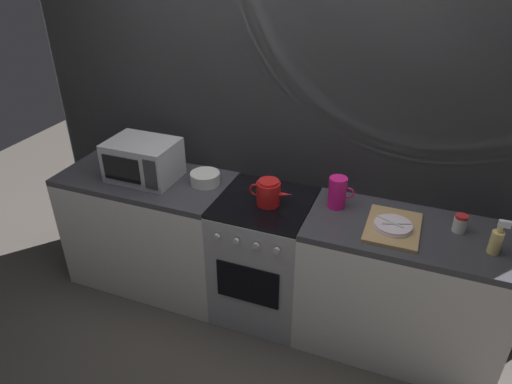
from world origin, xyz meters
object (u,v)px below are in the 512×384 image
at_px(spice_jar, 460,223).
at_px(microwave, 143,160).
at_px(spray_bottle, 497,240).
at_px(kettle, 269,193).
at_px(stove_unit, 264,257).
at_px(pitcher, 338,192).
at_px(mixing_bowl, 205,178).
at_px(dish_pile, 393,227).

bearing_deg(spice_jar, microwave, -177.37).
bearing_deg(microwave, spray_bottle, -1.42).
bearing_deg(kettle, stove_unit, 141.17).
xyz_separation_m(spice_jar, spray_bottle, (0.17, -0.15, 0.03)).
distance_m(stove_unit, spray_bottle, 1.43).
xyz_separation_m(stove_unit, microwave, (-0.88, -0.01, 0.59)).
bearing_deg(spice_jar, pitcher, 179.20).
bearing_deg(spice_jar, stove_unit, -175.71).
distance_m(stove_unit, mixing_bowl, 0.67).
xyz_separation_m(kettle, pitcher, (0.40, 0.12, 0.02)).
xyz_separation_m(stove_unit, mixing_bowl, (-0.46, 0.07, 0.49)).
relative_size(microwave, kettle, 1.62).
distance_m(spice_jar, spray_bottle, 0.23).
relative_size(stove_unit, mixing_bowl, 4.50).
xyz_separation_m(pitcher, dish_pile, (0.36, -0.13, -0.08)).
bearing_deg(stove_unit, spice_jar, 4.29).
bearing_deg(spray_bottle, mixing_bowl, 175.82).
xyz_separation_m(microwave, pitcher, (1.32, 0.10, -0.03)).
height_order(kettle, pitcher, pitcher).
height_order(microwave, kettle, microwave).
relative_size(kettle, dish_pile, 0.71).
relative_size(dish_pile, spice_jar, 3.81).
bearing_deg(dish_pile, mixing_bowl, 175.26).
distance_m(mixing_bowl, spray_bottle, 1.79).
bearing_deg(stove_unit, spray_bottle, -2.67).
distance_m(microwave, spice_jar, 2.04).
xyz_separation_m(mixing_bowl, dish_pile, (1.25, -0.10, -0.02)).
xyz_separation_m(microwave, dish_pile, (1.68, -0.03, -0.12)).
relative_size(microwave, mixing_bowl, 2.30).
height_order(kettle, dish_pile, kettle).
bearing_deg(pitcher, microwave, -175.53).
height_order(spice_jar, spray_bottle, spray_bottle).
bearing_deg(pitcher, mixing_bowl, -178.22).
distance_m(stove_unit, kettle, 0.53).
height_order(microwave, pitcher, microwave).
distance_m(mixing_bowl, spice_jar, 1.61).
distance_m(kettle, spray_bottle, 1.29).
bearing_deg(pitcher, dish_pile, -20.15).
bearing_deg(pitcher, spice_jar, -0.80).
bearing_deg(spice_jar, spray_bottle, -40.42).
distance_m(mixing_bowl, pitcher, 0.90).
bearing_deg(kettle, spice_jar, 5.85).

